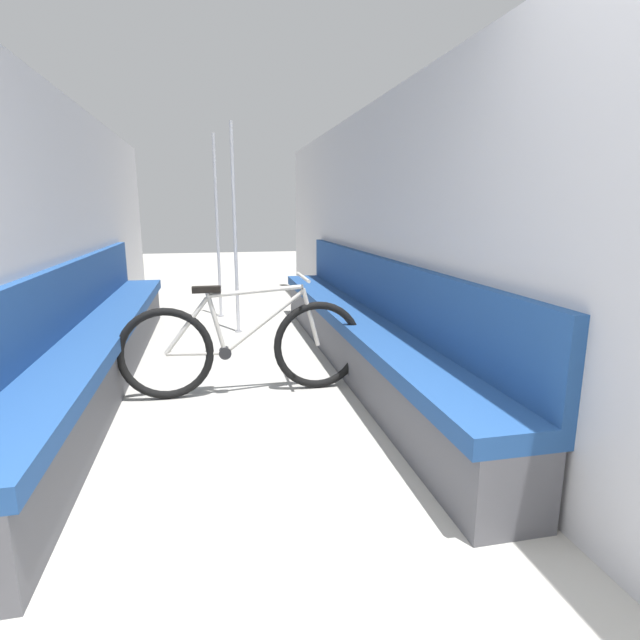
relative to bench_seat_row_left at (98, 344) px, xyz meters
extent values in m
cube|color=#B2B2B7|center=(-0.25, -0.06, 0.81)|extent=(0.10, 9.08, 2.25)
cube|color=#B2B2B7|center=(2.36, -0.06, 0.81)|extent=(0.10, 9.08, 2.25)
cube|color=#4C4C51|center=(0.03, 0.00, -0.12)|extent=(0.39, 4.85, 0.39)
cube|color=navy|center=(0.03, 0.00, 0.12)|extent=(0.45, 4.85, 0.10)
cube|color=navy|center=(-0.16, 0.00, 0.40)|extent=(0.07, 4.85, 0.47)
cube|color=#4C4C51|center=(2.09, 0.00, -0.12)|extent=(0.39, 4.85, 0.39)
cube|color=navy|center=(2.09, 0.00, 0.12)|extent=(0.45, 4.85, 0.10)
cube|color=navy|center=(2.28, 0.00, 0.40)|extent=(0.07, 4.85, 0.47)
torus|color=black|center=(0.55, -0.46, 0.02)|extent=(0.68, 0.06, 0.68)
torus|color=black|center=(1.66, -0.46, 0.02)|extent=(0.68, 0.06, 0.68)
cylinder|color=#B7B2A8|center=(0.75, -0.46, 0.01)|extent=(0.42, 0.03, 0.05)
cylinder|color=#B7B2A8|center=(0.70, -0.46, 0.22)|extent=(0.33, 0.03, 0.41)
cylinder|color=#B7B2A8|center=(0.91, -0.46, 0.24)|extent=(0.14, 0.03, 0.48)
cylinder|color=#B7B2A8|center=(1.26, -0.46, 0.22)|extent=(0.60, 0.03, 0.46)
cylinder|color=#B7B2A8|center=(1.20, -0.46, 0.45)|extent=(0.70, 0.03, 0.08)
cylinder|color=#B7B2A8|center=(1.60, -0.46, 0.24)|extent=(0.14, 0.03, 0.45)
cylinder|color=black|center=(0.96, -0.46, 0.00)|extent=(0.09, 0.06, 0.09)
cube|color=black|center=(0.85, -0.46, 0.48)|extent=(0.20, 0.07, 0.04)
cylinder|color=#B7B2A8|center=(1.55, -0.46, 0.54)|extent=(0.02, 0.46, 0.02)
cylinder|color=gray|center=(1.15, 1.47, -0.31)|extent=(0.08, 0.08, 0.01)
cylinder|color=silver|center=(1.15, 1.47, 0.80)|extent=(0.04, 0.04, 2.23)
cylinder|color=gray|center=(0.98, 2.36, -0.31)|extent=(0.08, 0.08, 0.01)
cylinder|color=silver|center=(0.98, 2.36, 0.80)|extent=(0.04, 0.04, 2.23)
camera|label=1|loc=(0.91, -4.03, 1.04)|focal=28.00mm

